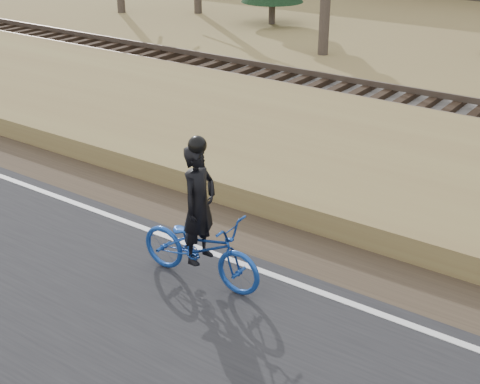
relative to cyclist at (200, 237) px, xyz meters
The scene contains 7 objects.
ground 5.41m from the cyclist, behind, with size 120.00×120.00×0.00m, color olive.
edge_line 5.43m from the cyclist, behind, with size 120.00×0.12×0.01m, color silver.
shoulder 5.65m from the cyclist, 162.35° to the left, with size 120.00×1.60×0.04m, color #473A2B.
embankment 7.13m from the cyclist, 138.64° to the left, with size 120.00×5.00×0.44m, color olive.
ballast 10.05m from the cyclist, 122.13° to the left, with size 120.00×3.00×0.45m, color slate.
railroad 10.04m from the cyclist, 122.13° to the left, with size 120.00×2.40×0.29m.
cyclist is the anchor object (origin of this frame).
Camera 1 is at (10.64, -7.03, 5.36)m, focal length 50.00 mm.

